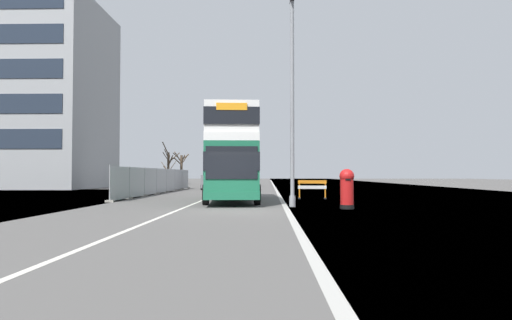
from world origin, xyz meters
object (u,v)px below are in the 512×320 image
(lamppost_foreground, at_px, (292,106))
(car_receding_far, at_px, (249,178))
(roadworks_barrier, at_px, (312,187))
(red_pillar_postbox, at_px, (347,187))
(car_receding_mid, at_px, (212,179))
(double_decker_bus, at_px, (232,155))
(car_oncoming_near, at_px, (213,179))

(lamppost_foreground, xyz_separation_m, car_receding_far, (-3.50, 39.35, -3.58))
(roadworks_barrier, bearing_deg, car_receding_far, 98.84)
(red_pillar_postbox, bearing_deg, car_receding_mid, 106.77)
(double_decker_bus, height_order, red_pillar_postbox, double_decker_bus)
(car_oncoming_near, bearing_deg, red_pillar_postbox, -70.71)
(double_decker_bus, relative_size, car_oncoming_near, 2.41)
(double_decker_bus, height_order, car_oncoming_near, double_decker_bus)
(roadworks_barrier, relative_size, car_receding_far, 0.41)
(roadworks_barrier, distance_m, car_receding_mid, 25.73)
(roadworks_barrier, distance_m, car_receding_far, 32.89)
(double_decker_bus, distance_m, roadworks_barrier, 5.56)
(double_decker_bus, bearing_deg, lamppost_foreground, -55.03)
(double_decker_bus, distance_m, red_pillar_postbox, 7.90)
(double_decker_bus, relative_size, roadworks_barrier, 6.21)
(double_decker_bus, bearing_deg, car_receding_mid, 99.21)
(car_receding_mid, xyz_separation_m, car_receding_far, (3.91, 8.38, -0.00))
(red_pillar_postbox, xyz_separation_m, car_oncoming_near, (-8.73, 24.95, 0.04))
(car_receding_mid, relative_size, car_receding_far, 0.95)
(roadworks_barrier, xyz_separation_m, car_receding_far, (-5.06, 32.50, 0.29))
(roadworks_barrier, bearing_deg, double_decker_bus, -152.61)
(double_decker_bus, distance_m, lamppost_foreground, 5.78)
(roadworks_barrier, height_order, car_receding_mid, car_receding_mid)
(double_decker_bus, xyz_separation_m, roadworks_barrier, (4.66, 2.41, -1.84))
(roadworks_barrier, xyz_separation_m, car_oncoming_near, (-8.02, 16.96, 0.28))
(double_decker_bus, height_order, car_receding_mid, double_decker_bus)
(lamppost_foreground, distance_m, car_receding_mid, 32.04)
(car_receding_mid, bearing_deg, double_decker_bus, -80.79)
(car_oncoming_near, distance_m, car_receding_mid, 7.22)
(double_decker_bus, height_order, roadworks_barrier, double_decker_bus)
(car_receding_far, bearing_deg, car_receding_mid, -115.01)
(double_decker_bus, height_order, car_receding_far, double_decker_bus)
(car_receding_far, bearing_deg, lamppost_foreground, -84.92)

